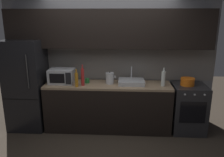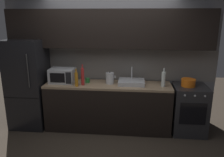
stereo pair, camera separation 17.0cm
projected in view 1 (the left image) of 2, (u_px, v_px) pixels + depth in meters
ground_plane at (104, 154)px, 3.65m from camera, size 10.00×10.00×0.00m
back_wall at (109, 47)px, 4.39m from camera, size 4.09×0.44×2.50m
counter_run at (108, 106)px, 4.39m from camera, size 2.35×0.60×0.90m
refrigerator at (27, 85)px, 4.37m from camera, size 0.68×0.69×1.71m
oven_range at (188, 108)px, 4.31m from camera, size 0.60×0.62×0.90m
microwave at (62, 76)px, 4.30m from camera, size 0.46×0.35×0.27m
sink_basin at (131, 82)px, 4.27m from camera, size 0.48×0.38×0.30m
kettle at (110, 78)px, 4.27m from camera, size 0.19×0.15×0.23m
wine_bottle_amber at (76, 80)px, 4.08m from camera, size 0.06×0.06×0.32m
wine_bottle_clear at (163, 78)px, 4.12m from camera, size 0.07×0.07×0.34m
wine_bottle_red at (83, 77)px, 4.14m from camera, size 0.06×0.06×0.38m
mug_green at (87, 81)px, 4.33m from camera, size 0.08×0.08×0.09m
cooking_pot at (188, 82)px, 4.17m from camera, size 0.25×0.25×0.13m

